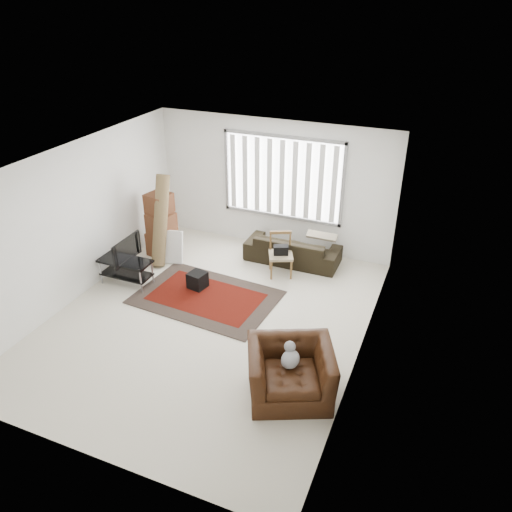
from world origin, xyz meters
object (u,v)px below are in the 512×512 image
at_px(sofa, 293,245).
at_px(moving_boxes, 162,227).
at_px(side_chair, 281,253).
at_px(armchair, 290,369).
at_px(tv_stand, 126,267).

bearing_deg(sofa, moving_boxes, 16.01).
relative_size(side_chair, armchair, 0.58).
xyz_separation_m(tv_stand, armchair, (3.76, -1.56, 0.07)).
xyz_separation_m(sofa, armchair, (1.17, -3.55, 0.06)).
bearing_deg(moving_boxes, tv_stand, -91.01).
relative_size(tv_stand, sofa, 0.52).
relative_size(tv_stand, armchair, 0.68).
bearing_deg(sofa, side_chair, 84.28).
relative_size(sofa, armchair, 1.30).
distance_m(moving_boxes, sofa, 2.68).
bearing_deg(moving_boxes, armchair, -36.94).
xyz_separation_m(tv_stand, moving_boxes, (0.02, 1.25, 0.26)).
relative_size(moving_boxes, armchair, 0.92).
distance_m(tv_stand, side_chair, 2.91).
relative_size(tv_stand, side_chair, 1.19).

